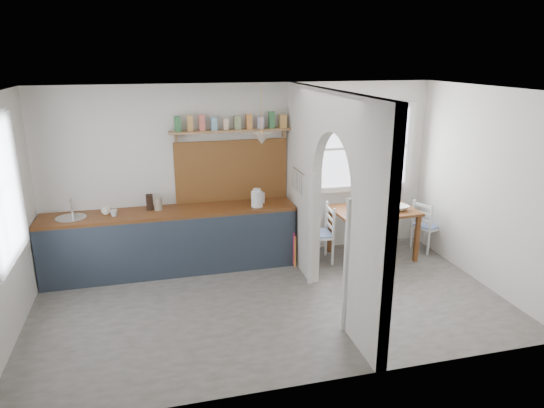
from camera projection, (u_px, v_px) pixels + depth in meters
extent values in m
cube|color=gray|center=(272.00, 303.00, 6.07)|extent=(5.80, 3.20, 0.01)
cube|color=beige|center=(272.00, 90.00, 5.30)|extent=(5.80, 3.20, 0.01)
cube|color=beige|center=(245.00, 173.00, 7.17)|extent=(5.80, 0.01, 2.60)
cube|color=beige|center=(317.00, 256.00, 4.20)|extent=(5.80, 0.01, 2.60)
cube|color=beige|center=(0.00, 224.00, 5.00)|extent=(0.01, 3.20, 2.60)
cube|color=beige|center=(485.00, 188.00, 6.37)|extent=(0.01, 3.20, 2.60)
cube|color=beige|center=(371.00, 234.00, 4.74)|extent=(0.12, 0.80, 2.60)
cube|color=beige|center=(303.00, 180.00, 6.77)|extent=(0.12, 1.20, 2.60)
cube|color=beige|center=(337.00, 138.00, 5.43)|extent=(0.12, 1.20, 1.05)
cube|color=brown|center=(170.00, 212.00, 6.75)|extent=(3.50, 0.60, 0.05)
cube|color=#2E3949|center=(174.00, 250.00, 6.62)|extent=(3.50, 0.03, 0.85)
cube|color=#362319|center=(172.00, 241.00, 6.93)|extent=(3.46, 0.45, 0.85)
cylinder|color=silver|center=(71.00, 219.00, 6.44)|extent=(0.40, 0.40, 0.02)
cube|color=brown|center=(232.00, 171.00, 7.08)|extent=(1.65, 0.03, 0.90)
cube|color=#A87148|center=(232.00, 131.00, 6.82)|extent=(1.75, 0.20, 0.03)
cube|color=#215C2C|center=(178.00, 125.00, 6.62)|extent=(0.09, 0.09, 0.18)
cube|color=#BB8339|center=(190.00, 125.00, 6.66)|extent=(0.09, 0.09, 0.18)
cube|color=#C25044|center=(202.00, 124.00, 6.69)|extent=(0.09, 0.09, 0.18)
cube|color=#5F8D9E|center=(214.00, 124.00, 6.73)|extent=(0.09, 0.09, 0.18)
cube|color=tan|center=(226.00, 123.00, 6.77)|extent=(0.09, 0.09, 0.18)
cube|color=#647447|center=(237.00, 123.00, 6.81)|extent=(0.09, 0.09, 0.18)
cube|color=#C3742F|center=(249.00, 123.00, 6.85)|extent=(0.09, 0.09, 0.18)
cube|color=gray|center=(260.00, 122.00, 6.89)|extent=(0.09, 0.09, 0.18)
cube|color=#215C2C|center=(272.00, 122.00, 6.93)|extent=(0.09, 0.09, 0.18)
cube|color=#BB8339|center=(283.00, 121.00, 6.97)|extent=(0.09, 0.09, 0.18)
cone|color=beige|center=(262.00, 138.00, 6.61)|extent=(0.26, 0.26, 0.16)
cylinder|color=silver|center=(299.00, 171.00, 6.62)|extent=(0.02, 0.50, 0.02)
imported|color=silver|center=(114.00, 213.00, 6.49)|extent=(0.11, 0.11, 0.09)
imported|color=white|center=(106.00, 211.00, 6.57)|extent=(0.16, 0.16, 0.10)
cube|color=#362319|center=(150.00, 202.00, 6.77)|extent=(0.10, 0.13, 0.21)
cylinder|color=gray|center=(158.00, 204.00, 6.74)|extent=(0.13, 0.13, 0.18)
cube|color=#C42659|center=(294.00, 249.00, 7.04)|extent=(0.02, 0.03, 0.49)
cube|color=orange|center=(295.00, 252.00, 6.98)|extent=(0.02, 0.03, 0.47)
imported|color=beige|center=(399.00, 208.00, 7.21)|extent=(0.35, 0.35, 0.07)
imported|color=#66A958|center=(367.00, 212.00, 7.00)|extent=(0.10, 0.10, 0.08)
cylinder|color=black|center=(358.00, 211.00, 7.12)|extent=(0.23, 0.23, 0.02)
imported|color=#613673|center=(370.00, 198.00, 7.43)|extent=(0.21, 0.21, 0.21)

